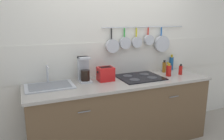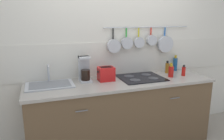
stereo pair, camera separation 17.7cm
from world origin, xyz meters
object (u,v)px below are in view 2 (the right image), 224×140
Objects in this scene: bottle_hot_sauce at (171,71)px; bottle_olive_oil at (175,64)px; coffee_maker at (85,71)px; bottle_sesame_oil at (167,68)px; toaster at (106,74)px; bottle_vinegar at (171,68)px; bottle_dish_soap at (184,71)px.

bottle_olive_oil reaches higher than bottle_hot_sauce.
bottle_sesame_oil is at bearing 0.07° from coffee_maker.
coffee_maker reaches higher than bottle_hot_sauce.
bottle_sesame_oil is at bearing 4.65° from toaster.
bottle_hot_sauce is at bearing -123.47° from bottle_vinegar.
bottle_hot_sauce is 0.42m from bottle_olive_oil.
toaster is 1.14m from bottle_dish_soap.
coffee_maker is 1.46× the size of toaster.
coffee_maker reaches higher than bottle_olive_oil.
bottle_sesame_oil is 0.25m from bottle_dish_soap.
bottle_dish_soap reaches higher than bottle_vinegar.
bottle_olive_oil is (1.47, 0.10, -0.03)m from coffee_maker.
coffee_maker is at bearing 171.39° from bottle_dish_soap.
bottle_vinegar is (0.15, 0.22, -0.02)m from bottle_hot_sauce.
bottle_olive_oil is (0.21, 0.10, 0.03)m from bottle_sesame_oil.
bottle_olive_oil is (0.07, 0.31, 0.04)m from bottle_dish_soap.
bottle_vinegar is at bearing 4.66° from toaster.
bottle_hot_sauce is 0.21m from bottle_dish_soap.
bottle_hot_sauce is at bearing -109.64° from bottle_sesame_oil.
bottle_vinegar is 0.17m from bottle_olive_oil.
toaster is at bearing -171.57° from bottle_olive_oil.
bottle_sesame_oil is 0.23m from bottle_olive_oil.
coffee_maker is 1.76× the size of bottle_hot_sauce.
bottle_dish_soap is (0.07, -0.22, 0.00)m from bottle_vinegar.
bottle_hot_sauce is (0.92, -0.13, -0.01)m from toaster.
bottle_sesame_oil reaches higher than bottle_vinegar.
toaster is (0.27, -0.08, -0.04)m from coffee_maker.
coffee_maker reaches higher than bottle_vinegar.
bottle_hot_sauce is 1.18× the size of bottle_dish_soap.
bottle_hot_sauce is 1.24× the size of bottle_vinegar.
bottle_hot_sauce and bottle_sesame_oil have the same top height.
bottle_hot_sauce is 0.76× the size of bottle_olive_oil.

